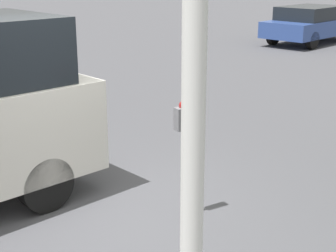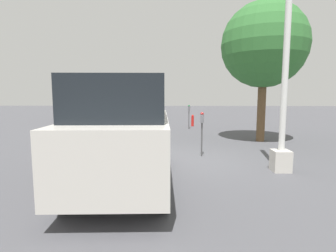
{
  "view_description": "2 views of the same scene",
  "coord_description": "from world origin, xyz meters",
  "px_view_note": "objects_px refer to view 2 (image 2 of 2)",
  "views": [
    {
      "loc": [
        3.0,
        4.76,
        2.87
      ],
      "look_at": [
        -1.33,
        -0.35,
        0.77
      ],
      "focal_mm": 55.0,
      "sensor_mm": 36.0,
      "label": 1
    },
    {
      "loc": [
        7.6,
        -0.2,
        1.97
      ],
      "look_at": [
        -0.58,
        -0.44,
        1.0
      ],
      "focal_mm": 28.0,
      "sensor_mm": 36.0,
      "label": 2
    }
  ],
  "objects_px": {
    "parking_meter_far": "(189,111)",
    "lamp_post": "(284,92)",
    "parked_van": "(126,128)",
    "parking_meter_near": "(202,124)",
    "car_distant": "(96,110)",
    "fire_hydrant": "(193,120)",
    "street_tree": "(264,45)"
  },
  "relations": [
    {
      "from": "parking_meter_near",
      "to": "car_distant",
      "type": "distance_m",
      "value": 15.21
    },
    {
      "from": "parking_meter_near",
      "to": "street_tree",
      "type": "distance_m",
      "value": 4.96
    },
    {
      "from": "car_distant",
      "to": "street_tree",
      "type": "bearing_deg",
      "value": -141.04
    },
    {
      "from": "parked_van",
      "to": "car_distant",
      "type": "xyz_separation_m",
      "value": [
        -15.84,
        -5.51,
        -0.48
      ]
    },
    {
      "from": "parked_van",
      "to": "street_tree",
      "type": "relative_size",
      "value": 0.82
    },
    {
      "from": "parked_van",
      "to": "car_distant",
      "type": "height_order",
      "value": "parked_van"
    },
    {
      "from": "parking_meter_far",
      "to": "lamp_post",
      "type": "height_order",
      "value": "lamp_post"
    },
    {
      "from": "parked_van",
      "to": "fire_hydrant",
      "type": "height_order",
      "value": "parked_van"
    },
    {
      "from": "car_distant",
      "to": "parking_meter_far",
      "type": "bearing_deg",
      "value": -136.29
    },
    {
      "from": "car_distant",
      "to": "fire_hydrant",
      "type": "relative_size",
      "value": 6.41
    },
    {
      "from": "parking_meter_near",
      "to": "car_distant",
      "type": "height_order",
      "value": "parking_meter_near"
    },
    {
      "from": "car_distant",
      "to": "parking_meter_near",
      "type": "bearing_deg",
      "value": -156.26
    },
    {
      "from": "parking_meter_far",
      "to": "lamp_post",
      "type": "xyz_separation_m",
      "value": [
        8.53,
        1.95,
        1.01
      ]
    },
    {
      "from": "lamp_post",
      "to": "street_tree",
      "type": "relative_size",
      "value": 1.09
    },
    {
      "from": "lamp_post",
      "to": "parked_van",
      "type": "xyz_separation_m",
      "value": [
        0.97,
        -3.83,
        -0.81
      ]
    },
    {
      "from": "parked_van",
      "to": "parking_meter_near",
      "type": "bearing_deg",
      "value": 140.17
    },
    {
      "from": "parked_van",
      "to": "street_tree",
      "type": "height_order",
      "value": "street_tree"
    },
    {
      "from": "street_tree",
      "to": "fire_hydrant",
      "type": "distance_m",
      "value": 6.94
    },
    {
      "from": "lamp_post",
      "to": "fire_hydrant",
      "type": "distance_m",
      "value": 10.09
    },
    {
      "from": "street_tree",
      "to": "fire_hydrant",
      "type": "xyz_separation_m",
      "value": [
        -5.33,
        -2.56,
        -3.64
      ]
    },
    {
      "from": "lamp_post",
      "to": "car_distant",
      "type": "bearing_deg",
      "value": -147.87
    },
    {
      "from": "parking_meter_near",
      "to": "street_tree",
      "type": "height_order",
      "value": "street_tree"
    },
    {
      "from": "lamp_post",
      "to": "fire_hydrant",
      "type": "bearing_deg",
      "value": -170.43
    },
    {
      "from": "parking_meter_near",
      "to": "parking_meter_far",
      "type": "relative_size",
      "value": 1.03
    },
    {
      "from": "parking_meter_near",
      "to": "car_distant",
      "type": "xyz_separation_m",
      "value": [
        -13.26,
        -7.46,
        -0.3
      ]
    },
    {
      "from": "lamp_post",
      "to": "fire_hydrant",
      "type": "height_order",
      "value": "lamp_post"
    },
    {
      "from": "street_tree",
      "to": "car_distant",
      "type": "bearing_deg",
      "value": -135.41
    },
    {
      "from": "lamp_post",
      "to": "street_tree",
      "type": "xyz_separation_m",
      "value": [
        -4.49,
        0.9,
        1.96
      ]
    },
    {
      "from": "parking_meter_near",
      "to": "parking_meter_far",
      "type": "height_order",
      "value": "parking_meter_near"
    },
    {
      "from": "street_tree",
      "to": "fire_hydrant",
      "type": "bearing_deg",
      "value": -154.37
    },
    {
      "from": "lamp_post",
      "to": "parked_van",
      "type": "relative_size",
      "value": 1.33
    },
    {
      "from": "parking_meter_near",
      "to": "parking_meter_far",
      "type": "xyz_separation_m",
      "value": [
        -6.91,
        -0.07,
        -0.03
      ]
    }
  ]
}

